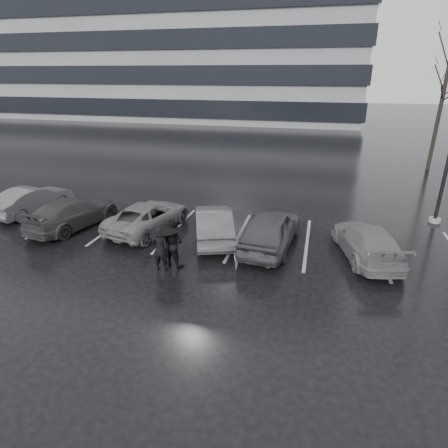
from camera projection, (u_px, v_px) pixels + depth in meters
ground at (208, 261)px, 13.50m from camera, size 160.00×160.00×0.00m
office_building at (158, 15)px, 56.21m from camera, size 61.00×26.00×29.00m
car_main at (270, 229)px, 14.39m from camera, size 2.17×4.50×1.48m
car_west_a at (213, 223)px, 15.15m from camera, size 2.65×4.26×1.33m
car_west_b at (148, 216)px, 16.05m from camera, size 2.80×4.65×1.21m
car_west_c at (73, 213)px, 16.35m from camera, size 2.70×4.70×1.28m
car_west_d at (33, 200)px, 17.97m from camera, size 2.10×4.09×1.29m
car_east at (367, 241)px, 13.65m from camera, size 2.67×4.50×1.22m
pedestrian_left at (160, 249)px, 12.64m from camera, size 0.62×0.45×1.59m
pedestrian_right at (173, 243)px, 12.95m from camera, size 0.96×0.83×1.69m
umbrella at (165, 227)px, 12.53m from camera, size 0.99×0.99×1.69m
stall_stripes at (207, 232)px, 15.93m from camera, size 19.72×5.00×0.00m
tree_north at (441, 106)px, 24.62m from camera, size 0.26×0.26×8.50m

